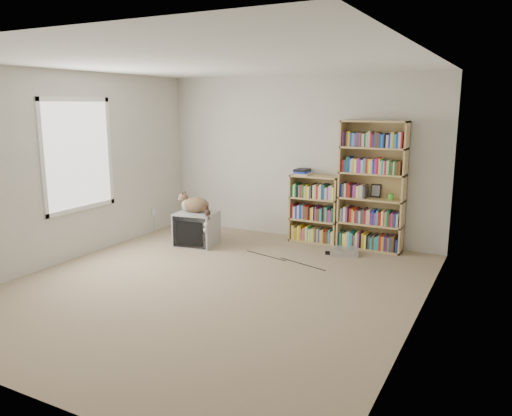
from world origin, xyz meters
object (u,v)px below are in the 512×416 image
at_px(crt_tv, 197,229).
at_px(bookcase_short, 315,211).
at_px(cat, 197,207).
at_px(dvd_player, 344,251).
at_px(bookcase_tall, 372,189).

bearing_deg(crt_tv, bookcase_short, 24.76).
relative_size(cat, bookcase_short, 0.63).
bearing_deg(dvd_player, crt_tv, 173.24).
xyz_separation_m(crt_tv, bookcase_tall, (2.35, 0.99, 0.63)).
bearing_deg(bookcase_tall, bookcase_short, -179.90).
relative_size(bookcase_tall, dvd_player, 4.78).
bearing_deg(cat, dvd_player, 6.60).
xyz_separation_m(bookcase_tall, dvd_player, (-0.24, -0.45, -0.83)).
bearing_deg(crt_tv, bookcase_tall, 14.06).
xyz_separation_m(crt_tv, bookcase_short, (1.49, 0.99, 0.23)).
xyz_separation_m(cat, dvd_player, (2.08, 0.56, -0.53)).
distance_m(crt_tv, bookcase_tall, 2.62).
distance_m(bookcase_short, dvd_player, 0.87).
relative_size(cat, dvd_player, 1.66).
relative_size(crt_tv, dvd_player, 1.66).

